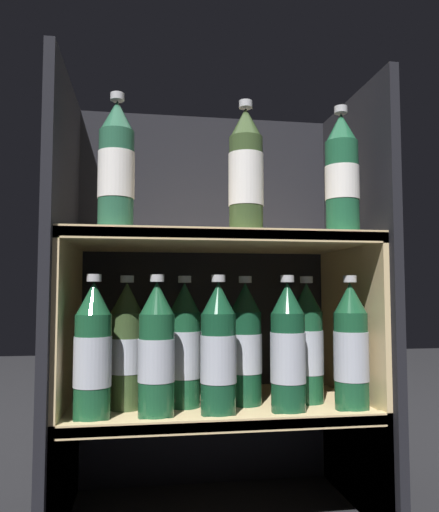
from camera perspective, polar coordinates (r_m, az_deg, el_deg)
name	(u,v)px	position (r m, az deg, el deg)	size (l,w,h in m)	color
fridge_back_wall	(205,295)	(1.28, -1.62, -4.52)	(0.68, 0.02, 0.93)	black
fridge_side_left	(61,296)	(1.10, -17.65, -4.39)	(0.02, 0.39, 0.93)	black
fridge_side_right	(357,296)	(1.19, 15.46, -4.40)	(0.02, 0.39, 0.93)	black
shelf_lower	(216,423)	(1.12, -0.35, -18.52)	(0.64, 0.35, 0.24)	#DBBC84
shelf_upper	(216,313)	(1.09, -0.37, -6.51)	(0.64, 0.35, 0.59)	#DBBC84
bottle_upper_front_0	(116,168)	(1.00, -11.71, 9.81)	(0.07, 0.07, 0.27)	#285B42
bottle_upper_front_1	(246,173)	(1.02, 3.04, 9.42)	(0.07, 0.07, 0.27)	#384C28
bottle_upper_front_2	(342,176)	(1.08, 13.82, 8.87)	(0.07, 0.07, 0.27)	#1E5638
bottle_lower_front_0	(93,353)	(0.98, -14.29, -10.74)	(0.07, 0.07, 0.27)	#194C2D
bottle_lower_front_1	(156,352)	(0.97, -7.21, -10.83)	(0.07, 0.07, 0.27)	#194C2D
bottle_lower_front_2	(218,351)	(0.98, -0.13, -10.82)	(0.07, 0.07, 0.27)	#144228
bottle_lower_front_3	(288,350)	(1.01, 7.83, -10.60)	(0.07, 0.07, 0.27)	#144228
bottle_lower_front_4	(351,349)	(1.06, 14.81, -10.22)	(0.07, 0.07, 0.27)	#194C2D
bottle_lower_back_0	(126,348)	(1.05, -10.61, -10.27)	(0.07, 0.07, 0.27)	#384C28
bottle_lower_back_1	(184,347)	(1.05, -4.04, -10.37)	(0.07, 0.07, 0.27)	#194C2D
bottle_lower_back_2	(245,346)	(1.07, 2.98, -10.23)	(0.07, 0.07, 0.27)	#144228
bottle_lower_back_3	(307,345)	(1.11, 9.98, -10.01)	(0.07, 0.07, 0.27)	#194C2D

